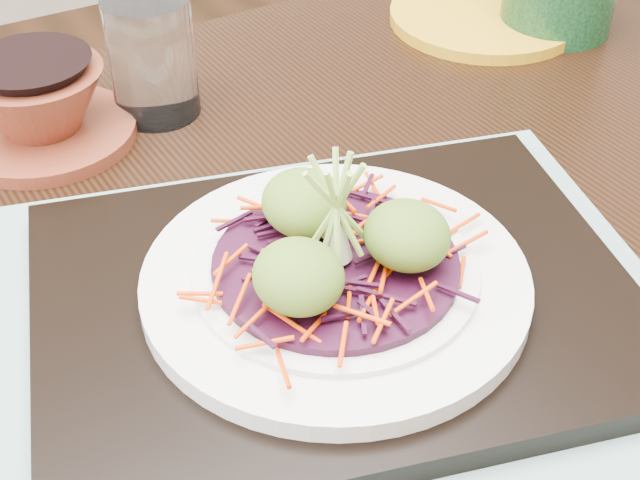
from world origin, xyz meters
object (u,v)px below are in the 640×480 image
water_glass (152,57)px  white_plate (335,279)px  serving_tray (335,299)px  yellow_plate (484,17)px  terracotta_bowl_set (40,109)px  dining_table (265,351)px

water_glass → white_plate: bearing=-89.7°
serving_tray → yellow_plate: (0.37, 0.31, -0.01)m
white_plate → terracotta_bowl_set: bearing=108.2°
dining_table → terracotta_bowl_set: terracotta_bowl_set is taller
dining_table → yellow_plate: (0.39, 0.23, 0.10)m
white_plate → water_glass: water_glass is taller
dining_table → serving_tray: (0.02, -0.07, 0.11)m
yellow_plate → serving_tray: bearing=-140.3°
dining_table → serving_tray: 0.13m
white_plate → terracotta_bowl_set: 0.33m
serving_tray → terracotta_bowl_set: terracotta_bowl_set is taller
serving_tray → terracotta_bowl_set: size_ratio=2.08×
dining_table → yellow_plate: bearing=29.3°
dining_table → white_plate: 0.15m
serving_tray → white_plate: (-0.00, -0.00, 0.02)m
serving_tray → water_glass: bearing=105.8°
white_plate → water_glass: size_ratio=2.35×
dining_table → terracotta_bowl_set: (-0.08, 0.24, 0.12)m
water_glass → yellow_plate: bearing=0.0°
serving_tray → terracotta_bowl_set: 0.33m
serving_tray → water_glass: water_glass is taller
dining_table → terracotta_bowl_set: bearing=108.0°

